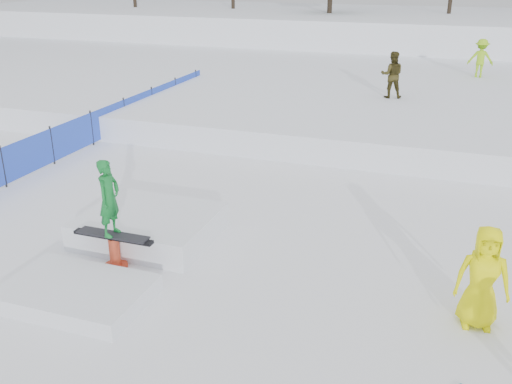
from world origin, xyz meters
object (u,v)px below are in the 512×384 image
(safety_fence, at_px, (92,128))
(spectator_yellow, at_px, (483,277))
(walker_ygreen, at_px, (481,58))
(jib_rail_feature, at_px, (131,240))
(walker_olive, at_px, (392,75))

(safety_fence, xyz_separation_m, spectator_yellow, (11.20, -6.13, 0.29))
(safety_fence, height_order, spectator_yellow, spectator_yellow)
(walker_ygreen, xyz_separation_m, spectator_yellow, (-0.10, -17.66, -0.75))
(spectator_yellow, xyz_separation_m, jib_rail_feature, (-6.32, 0.26, -0.53))
(spectator_yellow, bearing_deg, safety_fence, 145.24)
(safety_fence, height_order, walker_olive, walker_olive)
(safety_fence, distance_m, walker_ygreen, 16.17)
(safety_fence, distance_m, jib_rail_feature, 7.63)
(safety_fence, height_order, jib_rail_feature, jib_rail_feature)
(walker_ygreen, bearing_deg, walker_olive, 62.65)
(safety_fence, relative_size, walker_olive, 9.82)
(safety_fence, bearing_deg, spectator_yellow, -28.69)
(walker_ygreen, relative_size, jib_rail_feature, 0.36)
(jib_rail_feature, bearing_deg, walker_olive, 74.37)
(walker_olive, relative_size, walker_ygreen, 1.04)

